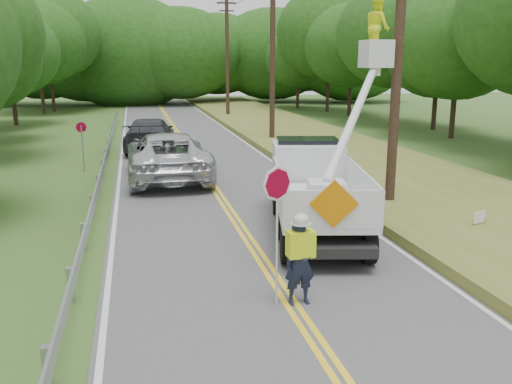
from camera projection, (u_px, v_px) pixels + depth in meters
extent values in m
cube|color=#505052|center=(210.00, 182.00, 20.78)|extent=(7.20, 96.00, 0.02)
cube|color=yellow|center=(208.00, 182.00, 20.75)|extent=(0.12, 96.00, 0.00)
cube|color=yellow|center=(213.00, 182.00, 20.80)|extent=(0.12, 96.00, 0.00)
cube|color=silver|center=(118.00, 186.00, 20.04)|extent=(0.12, 96.00, 0.00)
cube|color=silver|center=(296.00, 178.00, 21.51)|extent=(0.12, 96.00, 0.00)
cube|color=#9DA0A6|center=(47.00, 369.00, 7.49)|extent=(0.12, 0.14, 0.70)
cube|color=#9DA0A6|center=(71.00, 285.00, 10.34)|extent=(0.12, 0.14, 0.70)
cube|color=#9DA0A6|center=(84.00, 237.00, 13.18)|extent=(0.12, 0.14, 0.70)
cube|color=#9DA0A6|center=(92.00, 206.00, 16.03)|extent=(0.12, 0.14, 0.70)
cube|color=#9DA0A6|center=(98.00, 184.00, 18.87)|extent=(0.12, 0.14, 0.70)
cube|color=#9DA0A6|center=(102.00, 169.00, 21.72)|extent=(0.12, 0.14, 0.70)
cube|color=#9DA0A6|center=(106.00, 156.00, 24.57)|extent=(0.12, 0.14, 0.70)
cube|color=#9DA0A6|center=(108.00, 147.00, 27.41)|extent=(0.12, 0.14, 0.70)
cube|color=#9DA0A6|center=(111.00, 139.00, 30.26)|extent=(0.12, 0.14, 0.70)
cube|color=#9DA0A6|center=(112.00, 132.00, 33.10)|extent=(0.12, 0.14, 0.70)
cube|color=#9DA0A6|center=(114.00, 127.00, 35.95)|extent=(0.12, 0.14, 0.70)
cube|color=#9DA0A6|center=(115.00, 122.00, 38.80)|extent=(0.12, 0.14, 0.70)
cube|color=#9DA0A6|center=(116.00, 118.00, 41.64)|extent=(0.12, 0.14, 0.70)
cube|color=#9DA0A6|center=(103.00, 167.00, 20.73)|extent=(0.05, 48.00, 0.34)
cylinder|color=black|center=(398.00, 45.00, 15.94)|extent=(0.30, 0.30, 10.00)
cylinder|color=black|center=(272.00, 54.00, 30.17)|extent=(0.30, 0.30, 10.00)
cylinder|color=black|center=(227.00, 57.00, 44.40)|extent=(0.30, 0.30, 10.00)
cube|color=black|center=(227.00, 3.00, 43.42)|extent=(1.60, 0.12, 0.12)
cube|color=black|center=(227.00, 11.00, 43.56)|extent=(1.20, 0.10, 0.10)
cube|color=#5D6327|center=(381.00, 171.00, 22.26)|extent=(7.00, 96.00, 0.30)
cylinder|color=#332319|center=(14.00, 104.00, 39.51)|extent=(0.32, 0.32, 3.06)
ellipsoid|color=#1F4713|center=(9.00, 52.00, 38.64)|extent=(7.14, 7.14, 6.28)
cylinder|color=#332319|center=(42.00, 94.00, 48.41)|extent=(0.32, 0.32, 3.64)
ellipsoid|color=#1F4713|center=(38.00, 42.00, 47.37)|extent=(8.50, 8.50, 7.48)
cylinder|color=#332319|center=(52.00, 89.00, 50.87)|extent=(0.32, 0.32, 4.13)
ellipsoid|color=#1F4713|center=(48.00, 34.00, 49.70)|extent=(9.63, 9.63, 8.47)
cylinder|color=#332319|center=(453.00, 111.00, 32.71)|extent=(0.32, 0.32, 3.32)
ellipsoid|color=#1F4713|center=(459.00, 42.00, 31.77)|extent=(7.74, 7.74, 6.81)
cylinder|color=#332319|center=(435.00, 107.00, 36.97)|extent=(0.32, 0.32, 3.08)
ellipsoid|color=#1F4713|center=(439.00, 50.00, 36.09)|extent=(7.19, 7.19, 6.33)
cylinder|color=#332319|center=(393.00, 99.00, 40.19)|extent=(0.32, 0.32, 3.79)
ellipsoid|color=#1F4713|center=(397.00, 34.00, 39.11)|extent=(8.83, 8.83, 7.77)
cylinder|color=#332319|center=(350.00, 96.00, 46.69)|extent=(0.32, 0.32, 3.44)
ellipsoid|color=#1F4713|center=(352.00, 46.00, 45.71)|extent=(8.03, 8.03, 7.07)
cylinder|color=#332319|center=(328.00, 89.00, 50.73)|extent=(0.32, 0.32, 4.19)
ellipsoid|color=#1F4713|center=(329.00, 32.00, 49.54)|extent=(9.79, 9.79, 8.61)
cylinder|color=#332319|center=(298.00, 94.00, 54.42)|extent=(0.32, 0.32, 2.85)
ellipsoid|color=#1F4713|center=(298.00, 59.00, 53.61)|extent=(6.66, 6.66, 5.86)
ellipsoid|color=#1F4713|center=(41.00, 53.00, 57.96)|extent=(13.02, 9.77, 9.77)
ellipsoid|color=#1F4713|center=(87.00, 53.00, 58.17)|extent=(13.76, 10.32, 10.32)
ellipsoid|color=#1F4713|center=(129.00, 53.00, 58.84)|extent=(16.32, 12.24, 12.24)
ellipsoid|color=#1F4713|center=(180.00, 53.00, 58.35)|extent=(13.08, 9.81, 9.81)
ellipsoid|color=#1F4713|center=(217.00, 54.00, 62.55)|extent=(12.37, 9.28, 9.28)
ellipsoid|color=#1F4713|center=(273.00, 54.00, 63.16)|extent=(14.05, 10.54, 10.54)
ellipsoid|color=#1F4713|center=(307.00, 54.00, 63.15)|extent=(11.47, 8.60, 8.60)
ellipsoid|color=#1F4713|center=(351.00, 54.00, 62.24)|extent=(14.32, 10.74, 10.74)
imported|color=#191E33|center=(300.00, 263.00, 10.12)|extent=(0.62, 0.42, 1.65)
cube|color=#C7DC14|center=(301.00, 244.00, 10.04)|extent=(0.52, 0.33, 0.50)
ellipsoid|color=silver|center=(301.00, 220.00, 9.93)|extent=(0.31, 0.31, 0.25)
cylinder|color=#B7B7B7|center=(277.00, 247.00, 9.98)|extent=(0.04, 0.04, 2.31)
cylinder|color=maroon|center=(277.00, 184.00, 9.70)|extent=(0.61, 0.30, 0.66)
cylinder|color=black|center=(287.00, 244.00, 12.28)|extent=(0.46, 0.93, 0.89)
cylinder|color=black|center=(368.00, 244.00, 12.30)|extent=(0.46, 0.93, 0.89)
cylinder|color=black|center=(282.00, 221.00, 14.09)|extent=(0.46, 0.93, 0.89)
cylinder|color=black|center=(353.00, 221.00, 14.11)|extent=(0.46, 0.93, 0.89)
cylinder|color=black|center=(278.00, 199.00, 16.35)|extent=(0.46, 0.93, 0.89)
cylinder|color=black|center=(339.00, 199.00, 16.37)|extent=(0.46, 0.93, 0.89)
cube|color=black|center=(317.00, 216.00, 14.36)|extent=(3.16, 6.24, 0.23)
cube|color=silver|center=(320.00, 205.00, 13.61)|extent=(2.99, 4.64, 0.20)
cube|color=silver|center=(279.00, 187.00, 13.49)|extent=(0.95, 4.20, 0.84)
cube|color=silver|center=(363.00, 187.00, 13.52)|extent=(0.95, 4.20, 0.84)
cube|color=silver|center=(333.00, 210.00, 11.44)|extent=(2.11, 0.50, 0.84)
cube|color=silver|center=(307.00, 170.00, 16.63)|extent=(2.42, 2.17, 1.68)
cube|color=black|center=(307.00, 150.00, 16.67)|extent=(2.07, 1.57, 0.70)
cube|color=silver|center=(326.00, 197.00, 12.51)|extent=(1.00, 1.00, 0.75)
cube|color=silver|center=(376.00, 54.00, 15.85)|extent=(0.79, 0.79, 0.79)
imported|color=#C7DC14|center=(377.00, 27.00, 15.67)|extent=(0.62, 0.80, 1.65)
cube|color=orange|center=(334.00, 204.00, 11.34)|extent=(1.04, 0.26, 1.05)
imported|color=silver|center=(168.00, 156.00, 21.24)|extent=(3.09, 6.65, 1.84)
imported|color=#34353B|center=(150.00, 134.00, 28.17)|extent=(2.97, 6.03, 1.69)
cylinder|color=#9DA0A6|center=(83.00, 149.00, 22.64)|extent=(0.06, 0.06, 1.98)
cylinder|color=maroon|center=(81.00, 127.00, 22.43)|extent=(0.44, 0.14, 0.45)
cube|color=white|center=(479.00, 217.00, 14.35)|extent=(0.44, 0.17, 0.32)
cylinder|color=#9DA0A6|center=(472.00, 227.00, 14.37)|extent=(0.02, 0.02, 0.45)
cylinder|color=#9DA0A6|center=(484.00, 226.00, 14.45)|extent=(0.02, 0.02, 0.45)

